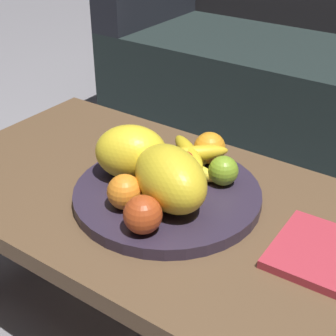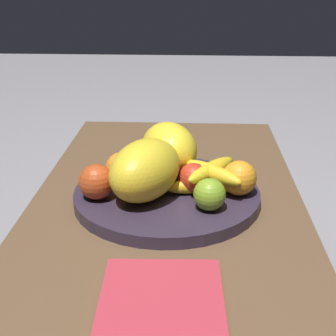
{
  "view_description": "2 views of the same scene",
  "coord_description": "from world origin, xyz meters",
  "px_view_note": "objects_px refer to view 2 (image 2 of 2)",
  "views": [
    {
      "loc": [
        0.5,
        -0.72,
        0.98
      ],
      "look_at": [
        -0.01,
        0.0,
        0.46
      ],
      "focal_mm": 54.52,
      "sensor_mm": 36.0,
      "label": 1
    },
    {
      "loc": [
        0.92,
        0.05,
        0.84
      ],
      "look_at": [
        -0.01,
        0.0,
        0.46
      ],
      "focal_mm": 52.41,
      "sensor_mm": 36.0,
      "label": 2
    }
  ],
  "objects_px": {
    "orange_front": "(122,168)",
    "orange_left": "(239,178)",
    "magazine": "(161,314)",
    "apple_right": "(96,182)",
    "melon_smaller_beside": "(170,149)",
    "apple_left": "(210,194)",
    "fruit_bowl": "(168,196)",
    "coffee_table": "(167,220)",
    "melon_large_front": "(145,170)",
    "banana_bunch": "(207,179)",
    "apple_front": "(194,178)"
  },
  "relations": [
    {
      "from": "apple_front",
      "to": "banana_bunch",
      "type": "bearing_deg",
      "value": 96.01
    },
    {
      "from": "fruit_bowl",
      "to": "magazine",
      "type": "bearing_deg",
      "value": 1.42
    },
    {
      "from": "coffee_table",
      "to": "melon_large_front",
      "type": "distance_m",
      "value": 0.14
    },
    {
      "from": "fruit_bowl",
      "to": "orange_front",
      "type": "xyz_separation_m",
      "value": [
        -0.03,
        -0.1,
        0.05
      ]
    },
    {
      "from": "coffee_table",
      "to": "apple_right",
      "type": "distance_m",
      "value": 0.18
    },
    {
      "from": "melon_smaller_beside",
      "to": "coffee_table",
      "type": "bearing_deg",
      "value": -0.64
    },
    {
      "from": "orange_front",
      "to": "magazine",
      "type": "height_order",
      "value": "orange_front"
    },
    {
      "from": "orange_front",
      "to": "orange_left",
      "type": "relative_size",
      "value": 0.97
    },
    {
      "from": "melon_smaller_beside",
      "to": "apple_left",
      "type": "bearing_deg",
      "value": 25.93
    },
    {
      "from": "orange_front",
      "to": "magazine",
      "type": "distance_m",
      "value": 0.42
    },
    {
      "from": "coffee_table",
      "to": "apple_left",
      "type": "xyz_separation_m",
      "value": [
        0.08,
        0.09,
        0.1
      ]
    },
    {
      "from": "apple_left",
      "to": "apple_right",
      "type": "bearing_deg",
      "value": -99.44
    },
    {
      "from": "coffee_table",
      "to": "melon_large_front",
      "type": "xyz_separation_m",
      "value": [
        0.03,
        -0.04,
        0.13
      ]
    },
    {
      "from": "melon_smaller_beside",
      "to": "apple_left",
      "type": "xyz_separation_m",
      "value": [
        0.17,
        0.08,
        -0.03
      ]
    },
    {
      "from": "orange_left",
      "to": "apple_left",
      "type": "xyz_separation_m",
      "value": [
        0.07,
        -0.06,
        -0.0
      ]
    },
    {
      "from": "orange_front",
      "to": "apple_left",
      "type": "relative_size",
      "value": 1.11
    },
    {
      "from": "fruit_bowl",
      "to": "apple_left",
      "type": "distance_m",
      "value": 0.12
    },
    {
      "from": "coffee_table",
      "to": "melon_smaller_beside",
      "type": "xyz_separation_m",
      "value": [
        -0.1,
        0.0,
        0.13
      ]
    },
    {
      "from": "melon_large_front",
      "to": "apple_right",
      "type": "xyz_separation_m",
      "value": [
        0.01,
        -0.1,
        -0.02
      ]
    },
    {
      "from": "coffee_table",
      "to": "fruit_bowl",
      "type": "xyz_separation_m",
      "value": [
        -0.01,
        0.0,
        0.06
      ]
    },
    {
      "from": "banana_bunch",
      "to": "magazine",
      "type": "bearing_deg",
      "value": -11.07
    },
    {
      "from": "apple_front",
      "to": "magazine",
      "type": "distance_m",
      "value": 0.37
    },
    {
      "from": "melon_smaller_beside",
      "to": "banana_bunch",
      "type": "distance_m",
      "value": 0.13
    },
    {
      "from": "apple_front",
      "to": "banana_bunch",
      "type": "relative_size",
      "value": 0.36
    },
    {
      "from": "fruit_bowl",
      "to": "melon_large_front",
      "type": "relative_size",
      "value": 2.12
    },
    {
      "from": "orange_left",
      "to": "apple_left",
      "type": "distance_m",
      "value": 0.09
    },
    {
      "from": "orange_front",
      "to": "banana_bunch",
      "type": "xyz_separation_m",
      "value": [
        0.03,
        0.18,
        -0.01
      ]
    },
    {
      "from": "orange_left",
      "to": "melon_large_front",
      "type": "bearing_deg",
      "value": -82.2
    },
    {
      "from": "fruit_bowl",
      "to": "banana_bunch",
      "type": "xyz_separation_m",
      "value": [
        0.0,
        0.08,
        0.04
      ]
    },
    {
      "from": "fruit_bowl",
      "to": "apple_front",
      "type": "bearing_deg",
      "value": 84.82
    },
    {
      "from": "coffee_table",
      "to": "apple_right",
      "type": "height_order",
      "value": "apple_right"
    },
    {
      "from": "orange_front",
      "to": "orange_left",
      "type": "bearing_deg",
      "value": 80.42
    },
    {
      "from": "apple_left",
      "to": "magazine",
      "type": "height_order",
      "value": "apple_left"
    },
    {
      "from": "fruit_bowl",
      "to": "apple_front",
      "type": "height_order",
      "value": "apple_front"
    },
    {
      "from": "coffee_table",
      "to": "apple_right",
      "type": "relative_size",
      "value": 15.42
    },
    {
      "from": "coffee_table",
      "to": "magazine",
      "type": "bearing_deg",
      "value": 1.82
    },
    {
      "from": "orange_front",
      "to": "apple_left",
      "type": "xyz_separation_m",
      "value": [
        0.11,
        0.18,
        -0.0
      ]
    },
    {
      "from": "magazine",
      "to": "apple_left",
      "type": "bearing_deg",
      "value": 163.7
    },
    {
      "from": "magazine",
      "to": "banana_bunch",
      "type": "bearing_deg",
      "value": 167.04
    },
    {
      "from": "coffee_table",
      "to": "apple_left",
      "type": "relative_size",
      "value": 17.69
    },
    {
      "from": "melon_large_front",
      "to": "apple_front",
      "type": "bearing_deg",
      "value": 108.07
    },
    {
      "from": "fruit_bowl",
      "to": "melon_smaller_beside",
      "type": "relative_size",
      "value": 2.55
    },
    {
      "from": "orange_left",
      "to": "magazine",
      "type": "distance_m",
      "value": 0.39
    },
    {
      "from": "orange_front",
      "to": "magazine",
      "type": "xyz_separation_m",
      "value": [
        0.4,
        0.11,
        -0.05
      ]
    },
    {
      "from": "melon_smaller_beside",
      "to": "magazine",
      "type": "relative_size",
      "value": 0.61
    },
    {
      "from": "apple_right",
      "to": "banana_bunch",
      "type": "distance_m",
      "value": 0.23
    },
    {
      "from": "magazine",
      "to": "apple_right",
      "type": "bearing_deg",
      "value": -157.21
    },
    {
      "from": "apple_left",
      "to": "banana_bunch",
      "type": "bearing_deg",
      "value": -178.48
    },
    {
      "from": "orange_front",
      "to": "apple_front",
      "type": "relative_size",
      "value": 1.11
    },
    {
      "from": "melon_smaller_beside",
      "to": "orange_front",
      "type": "height_order",
      "value": "melon_smaller_beside"
    }
  ]
}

